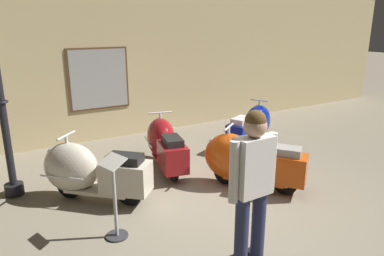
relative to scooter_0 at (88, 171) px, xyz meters
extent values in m
plane|color=gray|center=(1.74, -1.17, -0.46)|extent=(60.00, 60.00, 0.00)
cube|color=#CCB784|center=(1.74, 2.93, 1.21)|extent=(18.00, 0.20, 3.35)
cube|color=brown|center=(1.09, 2.81, 0.94)|extent=(1.34, 0.03, 1.37)
cube|color=#9E9E9E|center=(1.09, 2.80, 0.94)|extent=(1.26, 0.01, 1.29)
cylinder|color=black|center=(-0.23, 0.22, -0.26)|extent=(0.35, 0.34, 0.41)
cylinder|color=silver|center=(-0.23, 0.22, -0.26)|extent=(0.20, 0.20, 0.18)
cylinder|color=black|center=(0.47, -0.46, -0.26)|extent=(0.35, 0.34, 0.41)
cylinder|color=silver|center=(0.47, -0.46, -0.26)|extent=(0.20, 0.20, 0.18)
cube|color=beige|center=(0.12, -0.12, -0.28)|extent=(0.96, 0.94, 0.05)
ellipsoid|color=beige|center=(-0.19, 0.19, 0.03)|extent=(0.99, 0.98, 0.78)
cube|color=beige|center=(0.44, -0.43, -0.03)|extent=(0.79, 0.78, 0.45)
cube|color=black|center=(0.44, -0.43, 0.26)|extent=(0.55, 0.55, 0.12)
sphere|color=silver|center=(-0.40, 0.39, 0.25)|extent=(0.15, 0.15, 0.15)
cylinder|color=silver|center=(-0.22, 0.21, 0.39)|extent=(0.05, 0.05, 0.29)
cylinder|color=silver|center=(-0.22, 0.21, 0.54)|extent=(0.34, 0.35, 0.03)
cube|color=silver|center=(-0.38, 0.00, -0.02)|extent=(0.50, 0.49, 0.02)
cylinder|color=black|center=(1.64, 0.89, -0.26)|extent=(0.17, 0.41, 0.40)
cylinder|color=silver|center=(1.64, 0.89, -0.26)|extent=(0.13, 0.20, 0.18)
cylinder|color=black|center=(1.43, -0.04, -0.26)|extent=(0.17, 0.41, 0.40)
cylinder|color=silver|center=(1.43, -0.04, -0.26)|extent=(0.13, 0.20, 0.18)
cube|color=maroon|center=(1.53, 0.43, -0.28)|extent=(0.56, 1.01, 0.05)
ellipsoid|color=maroon|center=(1.63, 0.84, 0.02)|extent=(0.69, 0.93, 0.76)
cube|color=maroon|center=(1.43, 0.00, -0.04)|extent=(0.54, 0.75, 0.44)
cube|color=black|center=(1.43, 0.00, 0.24)|extent=(0.38, 0.53, 0.12)
sphere|color=silver|center=(1.69, 1.11, 0.23)|extent=(0.15, 0.15, 0.15)
cylinder|color=silver|center=(1.63, 0.87, 0.37)|extent=(0.04, 0.04, 0.28)
cylinder|color=silver|center=(1.63, 0.87, 0.51)|extent=(0.44, 0.13, 0.03)
cube|color=silver|center=(1.38, 0.90, -0.03)|extent=(0.16, 0.66, 0.02)
cylinder|color=black|center=(2.12, -0.60, -0.26)|extent=(0.31, 0.37, 0.41)
cylinder|color=silver|center=(2.12, -0.60, -0.26)|extent=(0.19, 0.20, 0.18)
cylinder|color=black|center=(2.69, -1.37, -0.26)|extent=(0.31, 0.37, 0.41)
cylinder|color=silver|center=(2.69, -1.37, -0.26)|extent=(0.19, 0.20, 0.18)
cube|color=#C6470F|center=(2.41, -0.99, -0.28)|extent=(0.87, 0.99, 0.05)
ellipsoid|color=#C6470F|center=(2.15, -0.64, 0.03)|extent=(0.93, 1.00, 0.77)
cube|color=#C6470F|center=(2.67, -1.34, -0.04)|extent=(0.74, 0.79, 0.45)
cube|color=gray|center=(2.67, -1.34, 0.25)|extent=(0.52, 0.56, 0.12)
sphere|color=silver|center=(1.98, -0.41, 0.24)|extent=(0.15, 0.15, 0.15)
cylinder|color=silver|center=(2.13, -0.62, 0.38)|extent=(0.04, 0.04, 0.28)
cylinder|color=silver|center=(2.13, -0.62, 0.52)|extent=(0.38, 0.29, 0.03)
cylinder|color=black|center=(4.10, 0.89, -0.27)|extent=(0.38, 0.23, 0.39)
cylinder|color=silver|center=(4.10, 0.89, -0.27)|extent=(0.20, 0.16, 0.17)
cylinder|color=black|center=(3.27, 0.50, -0.27)|extent=(0.38, 0.23, 0.39)
cylinder|color=silver|center=(3.27, 0.50, -0.27)|extent=(0.20, 0.16, 0.17)
cube|color=navy|center=(3.68, 0.70, -0.29)|extent=(0.98, 0.71, 0.05)
ellipsoid|color=navy|center=(4.06, 0.87, 0.01)|extent=(0.95, 0.80, 0.74)
cube|color=navy|center=(3.30, 0.52, -0.06)|extent=(0.76, 0.63, 0.43)
cube|color=silver|center=(3.30, 0.52, 0.21)|extent=(0.54, 0.44, 0.12)
sphere|color=silver|center=(4.30, 0.99, 0.21)|extent=(0.15, 0.15, 0.15)
cylinder|color=silver|center=(4.08, 0.88, 0.34)|extent=(0.04, 0.04, 0.27)
cylinder|color=silver|center=(4.08, 0.88, 0.48)|extent=(0.21, 0.40, 0.03)
cube|color=silver|center=(3.95, 1.09, -0.04)|extent=(0.59, 0.29, 0.02)
cylinder|color=black|center=(-0.96, 0.77, -0.37)|extent=(0.28, 0.28, 0.18)
cylinder|color=black|center=(-0.96, 0.77, 0.90)|extent=(0.11, 0.11, 2.37)
torus|color=black|center=(-0.96, 0.77, 1.02)|extent=(0.19, 0.19, 0.04)
cylinder|color=#23284C|center=(1.19, -2.45, 0.06)|extent=(0.15, 0.15, 0.88)
cylinder|color=#23284C|center=(0.96, -2.46, 0.06)|extent=(0.15, 0.15, 0.88)
cube|color=silver|center=(1.07, -2.46, 0.72)|extent=(0.41, 0.23, 0.62)
cylinder|color=silver|center=(1.33, -2.45, 0.71)|extent=(0.10, 0.10, 0.64)
cylinder|color=silver|center=(0.82, -2.46, 0.71)|extent=(0.10, 0.10, 0.64)
sphere|color=tan|center=(1.07, -2.46, 1.15)|extent=(0.24, 0.24, 0.24)
sphere|color=brown|center=(1.07, -2.46, 1.20)|extent=(0.22, 0.22, 0.22)
cylinder|color=#333338|center=(0.02, -1.17, -0.45)|extent=(0.28, 0.28, 0.02)
cylinder|color=#A5A5AD|center=(0.02, -1.17, 0.04)|extent=(0.04, 0.04, 0.97)
cube|color=silver|center=(0.02, -1.17, 0.55)|extent=(0.31, 0.37, 0.12)
camera|label=1|loc=(-1.18, -5.03, 2.11)|focal=33.47mm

